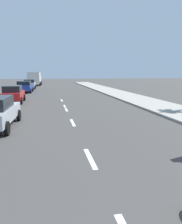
{
  "coord_description": "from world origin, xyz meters",
  "views": [
    {
      "loc": [
        -1.26,
        0.5,
        2.76
      ],
      "look_at": [
        0.48,
        9.75,
        1.1
      ],
      "focal_mm": 36.24,
      "sensor_mm": 36.0,
      "label": 1
    }
  ],
  "objects_px": {
    "parked_car_blue": "(25,86)",
    "delivery_truck": "(35,78)",
    "parked_car_red": "(13,94)",
    "parked_car_white": "(30,84)"
  },
  "relations": [
    {
      "from": "parked_car_blue",
      "to": "delivery_truck",
      "type": "xyz_separation_m",
      "value": [
        0.4,
        17.16,
        0.66
      ]
    },
    {
      "from": "parked_car_red",
      "to": "parked_car_white",
      "type": "distance_m",
      "value": 17.91
    },
    {
      "from": "parked_car_red",
      "to": "parked_car_blue",
      "type": "distance_m",
      "value": 10.9
    },
    {
      "from": "parked_car_white",
      "to": "delivery_truck",
      "type": "distance_m",
      "value": 10.17
    },
    {
      "from": "parked_car_blue",
      "to": "parked_car_white",
      "type": "bearing_deg",
      "value": 90.17
    },
    {
      "from": "parked_car_white",
      "to": "delivery_truck",
      "type": "relative_size",
      "value": 0.67
    },
    {
      "from": "parked_car_blue",
      "to": "delivery_truck",
      "type": "bearing_deg",
      "value": 89.96
    },
    {
      "from": "parked_car_white",
      "to": "delivery_truck",
      "type": "xyz_separation_m",
      "value": [
        0.27,
        10.15,
        0.67
      ]
    },
    {
      "from": "parked_car_blue",
      "to": "delivery_truck",
      "type": "relative_size",
      "value": 0.72
    },
    {
      "from": "parked_car_white",
      "to": "delivery_truck",
      "type": "height_order",
      "value": "delivery_truck"
    }
  ]
}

